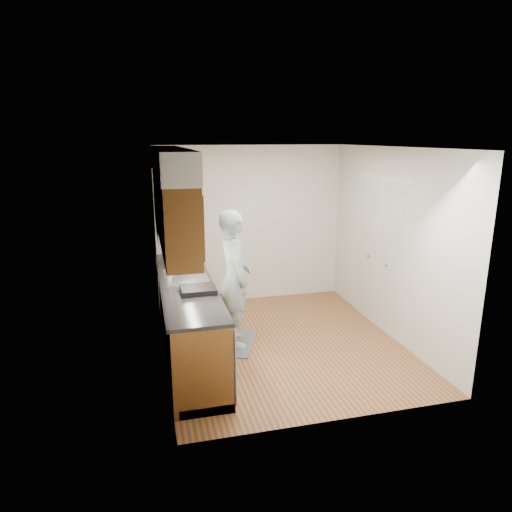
{
  "coord_description": "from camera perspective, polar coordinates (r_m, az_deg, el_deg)",
  "views": [
    {
      "loc": [
        -1.67,
        -5.26,
        2.62
      ],
      "look_at": [
        -0.29,
        0.25,
        1.13
      ],
      "focal_mm": 32.0,
      "sensor_mm": 36.0,
      "label": 1
    }
  ],
  "objects": [
    {
      "name": "floor",
      "position": [
        6.11,
        3.22,
        -10.74
      ],
      "size": [
        3.5,
        3.5,
        0.0
      ],
      "primitive_type": "plane",
      "color": "#925C37",
      "rests_on": "ground"
    },
    {
      "name": "ceiling",
      "position": [
        5.52,
        3.6,
        13.41
      ],
      "size": [
        3.5,
        3.5,
        0.0
      ],
      "primitive_type": "plane",
      "rotation": [
        3.14,
        0.0,
        0.0
      ],
      "color": "white",
      "rests_on": "wall_left"
    },
    {
      "name": "wall_left",
      "position": [
        5.44,
        -11.86,
        -0.23
      ],
      "size": [
        0.02,
        3.5,
        2.5
      ],
      "primitive_type": "cube",
      "color": "silver",
      "rests_on": "floor"
    },
    {
      "name": "wall_right",
      "position": [
        6.29,
        16.56,
        1.49
      ],
      "size": [
        0.02,
        3.5,
        2.5
      ],
      "primitive_type": "cube",
      "color": "silver",
      "rests_on": "floor"
    },
    {
      "name": "wall_back",
      "position": [
        7.33,
        -0.7,
        3.92
      ],
      "size": [
        3.0,
        0.02,
        2.5
      ],
      "primitive_type": "cube",
      "color": "silver",
      "rests_on": "floor"
    },
    {
      "name": "counter",
      "position": [
        5.69,
        -8.41,
        -7.47
      ],
      "size": [
        0.64,
        2.8,
        1.3
      ],
      "color": "brown",
      "rests_on": "floor"
    },
    {
      "name": "upper_cabinets",
      "position": [
        5.36,
        -10.46,
        7.24
      ],
      "size": [
        0.47,
        2.8,
        1.21
      ],
      "color": "brown",
      "rests_on": "wall_left"
    },
    {
      "name": "closet_door",
      "position": [
        6.59,
        15.02,
        0.17
      ],
      "size": [
        0.02,
        1.22,
        2.05
      ],
      "primitive_type": "cube",
      "color": "white",
      "rests_on": "wall_right"
    },
    {
      "name": "floor_mat",
      "position": [
        6.07,
        -2.65,
        -10.82
      ],
      "size": [
        0.75,
        0.94,
        0.02
      ],
      "primitive_type": "cube",
      "rotation": [
        0.0,
        0.0,
        -0.38
      ],
      "color": "slate",
      "rests_on": "floor"
    },
    {
      "name": "person",
      "position": [
        5.71,
        -2.77,
        -1.73
      ],
      "size": [
        0.52,
        0.74,
        1.98
      ],
      "primitive_type": "imported",
      "rotation": [
        0.0,
        0.0,
        1.65
      ],
      "color": "#89A4A7",
      "rests_on": "floor_mat"
    },
    {
      "name": "soap_bottle_a",
      "position": [
        6.12,
        -10.8,
        -0.36
      ],
      "size": [
        0.1,
        0.1,
        0.24
      ],
      "primitive_type": "imported",
      "rotation": [
        0.0,
        0.0,
        -0.04
      ],
      "color": "silver",
      "rests_on": "counter"
    },
    {
      "name": "soap_bottle_b",
      "position": [
        6.38,
        -8.31,
        0.24
      ],
      "size": [
        0.11,
        0.11,
        0.21
      ],
      "primitive_type": "imported",
      "rotation": [
        0.0,
        0.0,
        -0.18
      ],
      "color": "silver",
      "rests_on": "counter"
    },
    {
      "name": "soap_bottle_c",
      "position": [
        6.35,
        -10.15,
        -0.18
      ],
      "size": [
        0.16,
        0.16,
        0.15
      ],
      "primitive_type": "imported",
      "rotation": [
        0.0,
        0.0,
        0.51
      ],
      "color": "silver",
      "rests_on": "counter"
    },
    {
      "name": "soda_can",
      "position": [
        6.24,
        -7.66,
        -0.45
      ],
      "size": [
        0.09,
        0.09,
        0.13
      ],
      "primitive_type": "cylinder",
      "rotation": [
        0.0,
        0.0,
        -0.43
      ],
      "color": "red",
      "rests_on": "counter"
    },
    {
      "name": "steel_can",
      "position": [
        6.26,
        -8.43,
        -0.48
      ],
      "size": [
        0.07,
        0.07,
        0.12
      ],
      "primitive_type": "cylinder",
      "rotation": [
        0.0,
        0.0,
        -0.14
      ],
      "color": "#A5A5AA",
      "rests_on": "counter"
    },
    {
      "name": "dish_rack",
      "position": [
        5.13,
        -7.24,
        -4.21
      ],
      "size": [
        0.39,
        0.33,
        0.06
      ],
      "primitive_type": "cube",
      "rotation": [
        0.0,
        0.0,
        0.01
      ],
      "color": "black",
      "rests_on": "counter"
    }
  ]
}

